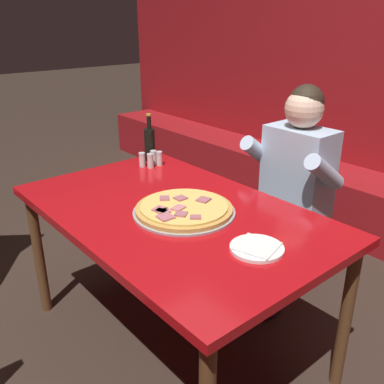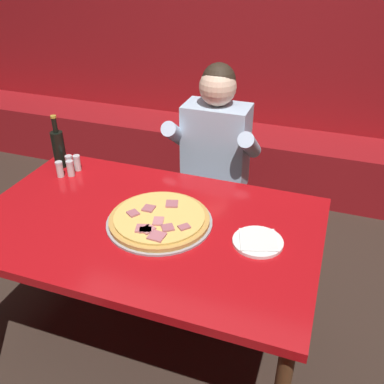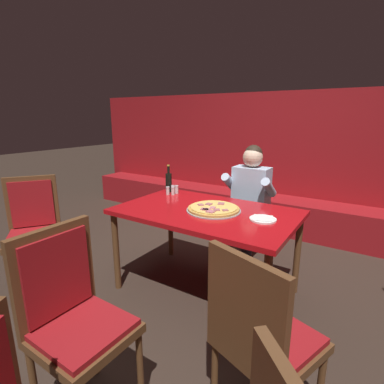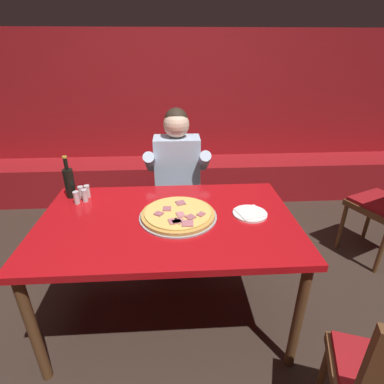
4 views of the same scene
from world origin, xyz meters
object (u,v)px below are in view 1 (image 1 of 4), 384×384
object	(u,v)px
plate_white_paper	(257,248)
diner_seated_blue_shirt	(287,188)
shaker_red_pepper_flakes	(153,158)
shaker_parmesan	(159,159)
pizza	(184,209)
shaker_black_pepper	(142,160)
beer_bottle	(150,143)
shaker_oregano	(150,161)
main_dining_table	(173,223)

from	to	relation	value
plate_white_paper	diner_seated_blue_shirt	distance (m)	0.87
plate_white_paper	shaker_red_pepper_flakes	size ratio (longest dim) A/B	2.44
shaker_parmesan	pizza	bearing A→B (deg)	-26.84
shaker_black_pepper	beer_bottle	bearing A→B (deg)	122.04
plate_white_paper	shaker_red_pepper_flakes	distance (m)	1.13
shaker_oregano	shaker_black_pepper	xyz separation A→B (m)	(-0.05, -0.03, 0.00)
pizza	shaker_parmesan	world-z (taller)	shaker_parmesan
beer_bottle	shaker_oregano	distance (m)	0.15
pizza	shaker_oregano	world-z (taller)	shaker_oregano
plate_white_paper	beer_bottle	world-z (taller)	beer_bottle
beer_bottle	shaker_oregano	xyz separation A→B (m)	(0.11, -0.08, -0.07)
beer_bottle	shaker_red_pepper_flakes	xyz separation A→B (m)	(0.07, -0.03, -0.07)
main_dining_table	diner_seated_blue_shirt	size ratio (longest dim) A/B	1.20
shaker_parmesan	shaker_black_pepper	bearing A→B (deg)	-116.43
beer_bottle	shaker_black_pepper	size ratio (longest dim) A/B	3.40
beer_bottle	shaker_oregano	size ratio (longest dim) A/B	3.40
pizza	shaker_parmesan	size ratio (longest dim) A/B	5.44
shaker_red_pepper_flakes	diner_seated_blue_shirt	distance (m)	0.81
beer_bottle	shaker_red_pepper_flakes	bearing A→B (deg)	-20.09
pizza	shaker_parmesan	distance (m)	0.69
main_dining_table	pizza	size ratio (longest dim) A/B	3.27
plate_white_paper	shaker_black_pepper	bearing A→B (deg)	169.02
shaker_oregano	shaker_black_pepper	distance (m)	0.05
main_dining_table	shaker_oregano	xyz separation A→B (m)	(-0.54, 0.26, 0.11)
pizza	shaker_red_pepper_flakes	size ratio (longest dim) A/B	5.44
pizza	plate_white_paper	size ratio (longest dim) A/B	2.23
pizza	shaker_oregano	bearing A→B (deg)	158.25
plate_white_paper	shaker_oregano	xyz separation A→B (m)	(-1.05, 0.24, 0.03)
beer_bottle	diner_seated_blue_shirt	xyz separation A→B (m)	(0.73, 0.43, -0.18)
plate_white_paper	shaker_oregano	world-z (taller)	shaker_oregano
shaker_oregano	shaker_black_pepper	world-z (taller)	same
shaker_parmesan	shaker_black_pepper	world-z (taller)	same
main_dining_table	shaker_parmesan	world-z (taller)	shaker_parmesan
shaker_parmesan	diner_seated_blue_shirt	distance (m)	0.77
shaker_oregano	shaker_black_pepper	size ratio (longest dim) A/B	1.00
pizza	shaker_red_pepper_flakes	xyz separation A→B (m)	(-0.65, 0.29, 0.02)
shaker_red_pepper_flakes	shaker_oregano	size ratio (longest dim) A/B	1.00
main_dining_table	shaker_red_pepper_flakes	world-z (taller)	shaker_red_pepper_flakes
plate_white_paper	shaker_oregano	bearing A→B (deg)	167.14
plate_white_paper	diner_seated_blue_shirt	bearing A→B (deg)	120.06
beer_bottle	main_dining_table	bearing A→B (deg)	-26.88
diner_seated_blue_shirt	beer_bottle	bearing A→B (deg)	-149.49
shaker_red_pepper_flakes	shaker_parmesan	world-z (taller)	same
shaker_parmesan	main_dining_table	bearing A→B (deg)	-30.54
pizza	beer_bottle	xyz separation A→B (m)	(-0.72, 0.32, 0.09)
shaker_red_pepper_flakes	diner_seated_blue_shirt	bearing A→B (deg)	34.81
shaker_black_pepper	plate_white_paper	bearing A→B (deg)	-10.98
beer_bottle	shaker_parmesan	distance (m)	0.13
diner_seated_blue_shirt	shaker_oregano	bearing A→B (deg)	-140.65
pizza	shaker_parmesan	bearing A→B (deg)	153.16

